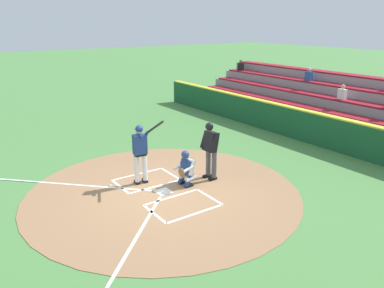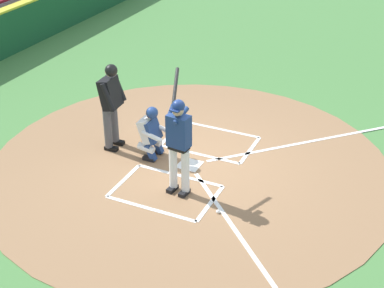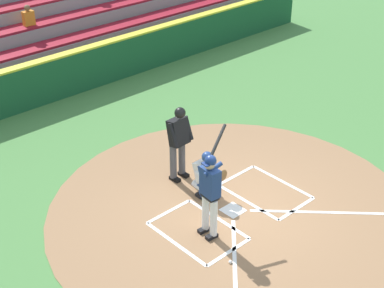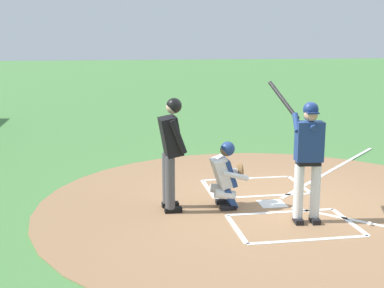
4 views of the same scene
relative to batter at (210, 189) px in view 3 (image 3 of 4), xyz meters
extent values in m
plane|color=#4C8442|center=(-0.93, -0.22, -1.10)|extent=(120.00, 120.00, 0.00)
cylinder|color=#99704C|center=(-0.93, -0.22, -1.09)|extent=(8.00, 8.00, 0.01)
cube|color=white|center=(-0.93, -0.22, -1.08)|extent=(0.44, 0.44, 0.01)
cube|color=white|center=(-1.98, -1.12, -1.08)|extent=(1.20, 0.08, 0.01)
cube|color=white|center=(-1.98, 0.68, -1.08)|extent=(1.20, 0.08, 0.01)
cube|color=white|center=(-1.38, -0.22, -1.08)|extent=(0.08, 1.80, 0.01)
cube|color=white|center=(-2.58, -0.22, -1.08)|extent=(0.08, 1.80, 0.01)
cube|color=white|center=(0.12, -1.12, -1.08)|extent=(1.20, 0.08, 0.01)
cube|color=white|center=(0.12, 0.68, -1.08)|extent=(1.20, 0.08, 0.01)
cube|color=white|center=(-0.48, -0.22, -1.08)|extent=(0.08, 1.80, 0.01)
cube|color=white|center=(0.72, -0.22, -1.08)|extent=(0.08, 1.80, 0.01)
cube|color=white|center=(-3.03, 1.88, -1.08)|extent=(3.73, 3.73, 0.01)
cylinder|color=white|center=(0.02, 0.14, -0.60)|extent=(0.15, 0.15, 0.84)
cube|color=black|center=(0.06, 0.14, -1.05)|extent=(0.27, 0.15, 0.09)
cylinder|color=white|center=(0.00, -0.12, -0.60)|extent=(0.15, 0.15, 0.84)
cube|color=black|center=(0.04, -0.12, -1.05)|extent=(0.27, 0.15, 0.09)
cube|color=black|center=(0.01, 0.01, -0.13)|extent=(0.26, 0.36, 0.10)
cube|color=navy|center=(0.01, 0.01, 0.18)|extent=(0.28, 0.42, 0.60)
sphere|color=tan|center=(0.03, 0.01, 0.59)|extent=(0.21, 0.21, 0.21)
sphere|color=navy|center=(0.01, 0.01, 0.66)|extent=(0.23, 0.23, 0.23)
cube|color=navy|center=(0.12, 0.00, 0.63)|extent=(0.13, 0.18, 0.02)
cylinder|color=navy|center=(-0.04, 0.03, 0.46)|extent=(0.44, 0.14, 0.21)
cylinder|color=navy|center=(-0.06, -0.18, 0.46)|extent=(0.27, 0.12, 0.29)
cylinder|color=black|center=(-0.43, -0.27, 0.76)|extent=(0.71, 0.29, 0.53)
cylinder|color=black|center=(-0.11, -0.16, 0.52)|extent=(0.09, 0.10, 0.08)
cube|color=black|center=(-1.07, -1.05, -1.05)|extent=(0.13, 0.26, 0.09)
cube|color=navy|center=(-1.07, -1.01, -0.90)|extent=(0.13, 0.25, 0.37)
cylinder|color=silver|center=(-1.06, -1.11, -0.82)|extent=(0.16, 0.37, 0.21)
cube|color=black|center=(-0.75, -1.04, -1.05)|extent=(0.13, 0.26, 0.09)
cube|color=navy|center=(-0.75, -1.00, -0.90)|extent=(0.13, 0.25, 0.37)
cylinder|color=silver|center=(-0.74, -1.10, -0.82)|extent=(0.16, 0.37, 0.21)
cube|color=silver|center=(-0.90, -1.11, -0.48)|extent=(0.41, 0.37, 0.52)
cube|color=navy|center=(-0.91, -1.00, -0.48)|extent=(0.43, 0.23, 0.46)
sphere|color=brown|center=(-0.91, -1.04, -0.11)|extent=(0.21, 0.21, 0.21)
sphere|color=navy|center=(-0.91, -1.02, -0.09)|extent=(0.24, 0.24, 0.24)
cylinder|color=silver|center=(-1.11, -0.95, -0.50)|extent=(0.10, 0.45, 0.20)
cylinder|color=silver|center=(-0.71, -0.94, -0.50)|extent=(0.10, 0.45, 0.20)
ellipsoid|color=brown|center=(-1.11, -0.75, -0.53)|extent=(0.28, 0.11, 0.28)
cylinder|color=#4C4C51|center=(-1.05, -2.01, -0.59)|extent=(0.16, 0.16, 0.86)
cube|color=black|center=(-1.06, -1.96, -1.05)|extent=(0.14, 0.29, 0.09)
cylinder|color=#4C4C51|center=(-0.77, -2.00, -0.59)|extent=(0.16, 0.16, 0.86)
cube|color=black|center=(-0.78, -1.95, -1.05)|extent=(0.14, 0.29, 0.09)
cube|color=black|center=(-0.92, -1.96, 0.15)|extent=(0.46, 0.39, 0.66)
sphere|color=beige|center=(-0.92, -1.92, 0.62)|extent=(0.22, 0.22, 0.22)
sphere|color=black|center=(-0.92, -1.90, 0.64)|extent=(0.25, 0.25, 0.25)
cylinder|color=black|center=(-1.16, -1.90, 0.18)|extent=(0.11, 0.29, 0.56)
cylinder|color=black|center=(-0.68, -1.87, 0.18)|extent=(0.11, 0.29, 0.56)
sphere|color=white|center=(0.33, 0.91, -1.06)|extent=(0.07, 0.07, 0.07)
cube|color=#19512D|center=(-0.93, -7.72, -0.47)|extent=(22.00, 0.36, 1.25)
cube|color=yellow|center=(-0.93, -7.72, 0.18)|extent=(22.00, 0.32, 0.06)
cube|color=gray|center=(-0.93, -8.75, -0.87)|extent=(20.00, 0.85, 0.45)
cube|color=maroon|center=(-0.93, -8.75, -0.61)|extent=(19.60, 0.72, 0.08)
cube|color=gray|center=(-0.93, -9.60, -0.65)|extent=(20.00, 0.85, 0.90)
cube|color=maroon|center=(-0.93, -9.60, -0.16)|extent=(19.60, 0.72, 0.08)
cube|color=gray|center=(-0.93, -10.45, -0.42)|extent=(20.00, 0.85, 1.35)
cube|color=maroon|center=(-0.93, -10.45, 0.29)|extent=(19.60, 0.72, 0.08)
cube|color=orange|center=(-1.92, -10.40, 0.56)|extent=(0.36, 0.22, 0.46)
sphere|color=brown|center=(-1.92, -10.40, 0.90)|extent=(0.20, 0.20, 0.20)
camera|label=1|loc=(-9.88, 4.98, 3.72)|focal=35.84mm
camera|label=2|loc=(7.92, 3.93, 4.89)|focal=53.83mm
camera|label=3|loc=(6.61, 6.66, 6.41)|focal=54.56mm
camera|label=4|loc=(7.21, -2.98, 1.70)|focal=48.49mm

